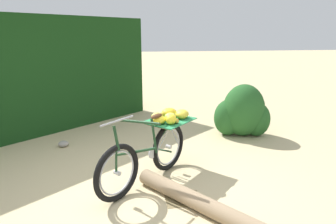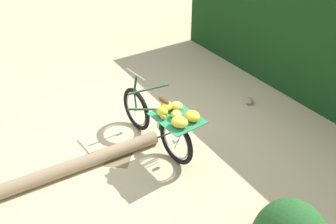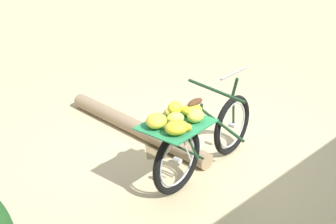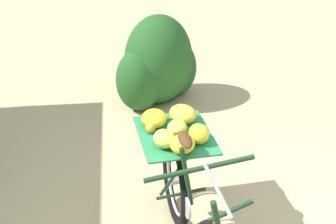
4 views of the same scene
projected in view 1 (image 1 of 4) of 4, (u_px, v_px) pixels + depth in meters
ground_plane at (140, 190)px, 3.82m from camera, size 60.00×60.00×0.00m
foliage_hedge at (15, 77)px, 5.65m from camera, size 5.16×4.37×2.37m
bicycle at (153, 145)px, 4.00m from camera, size 1.48×1.46×1.03m
fallen_log at (223, 214)px, 3.15m from camera, size 1.72×2.11×0.20m
shrub_cluster at (242, 113)px, 5.77m from camera, size 1.10×0.76×1.05m
path_stone at (63, 144)px, 5.26m from camera, size 0.18×0.15×0.11m
leaf_litter_patch at (183, 199)px, 3.61m from camera, size 0.44×0.36×0.01m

